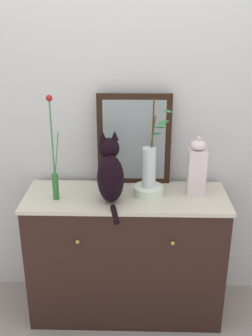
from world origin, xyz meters
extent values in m
plane|color=gray|center=(0.00, 0.00, 0.00)|extent=(6.00, 6.00, 0.00)
cube|color=silver|center=(0.00, 0.30, 1.30)|extent=(4.40, 0.08, 2.60)
cube|color=black|center=(0.00, 0.00, 0.41)|extent=(1.21, 0.43, 0.83)
cube|color=beige|center=(0.00, 0.00, 0.84)|extent=(1.23, 0.44, 0.02)
sphere|color=#B79338|center=(-0.27, -0.23, 0.67)|extent=(0.02, 0.02, 0.02)
sphere|color=#B79338|center=(0.27, -0.23, 0.67)|extent=(0.02, 0.02, 0.02)
cube|color=black|center=(0.05, 0.20, 1.15)|extent=(0.46, 0.03, 0.58)
cube|color=gray|center=(0.05, 0.19, 1.15)|extent=(0.39, 0.01, 0.51)
ellipsoid|color=black|center=(-0.09, -0.07, 1.00)|extent=(0.19, 0.24, 0.28)
sphere|color=black|center=(-0.10, -0.01, 1.16)|extent=(0.12, 0.12, 0.12)
cone|color=black|center=(-0.13, -0.02, 1.23)|extent=(0.05, 0.05, 0.06)
cone|color=black|center=(-0.06, 0.00, 1.23)|extent=(0.05, 0.05, 0.06)
cylinder|color=black|center=(-0.05, -0.27, 0.87)|extent=(0.06, 0.18, 0.03)
cylinder|color=#2B712F|center=(-0.41, -0.06, 0.93)|extent=(0.04, 0.04, 0.16)
cylinder|color=#2E7B3F|center=(-0.41, -0.06, 1.23)|extent=(0.01, 0.01, 0.43)
sphere|color=#A71B1B|center=(-0.41, -0.06, 1.46)|extent=(0.04, 0.04, 0.04)
cylinder|color=#367642|center=(-0.39, -0.06, 1.14)|extent=(0.04, 0.01, 0.26)
cylinder|color=white|center=(0.14, 0.02, 0.88)|extent=(0.18, 0.18, 0.05)
cylinder|color=silver|center=(0.14, 0.02, 1.03)|extent=(0.08, 0.08, 0.25)
cylinder|color=#493C21|center=(0.15, 0.03, 1.21)|extent=(0.04, 0.08, 0.30)
ellipsoid|color=#2D7942|center=(0.17, 0.05, 1.23)|extent=(0.08, 0.07, 0.01)
ellipsoid|color=#2B7D3F|center=(0.19, 0.06, 1.27)|extent=(0.08, 0.06, 0.01)
ellipsoid|color=#2E843F|center=(0.22, 0.04, 1.31)|extent=(0.07, 0.08, 0.01)
cylinder|color=#54351D|center=(0.15, 0.02, 1.26)|extent=(0.01, 0.10, 0.39)
ellipsoid|color=#2C7A41|center=(0.20, 0.01, 1.30)|extent=(0.06, 0.08, 0.01)
ellipsoid|color=#25793C|center=(0.24, 0.04, 1.37)|extent=(0.06, 0.08, 0.01)
cube|color=silver|center=(0.42, 0.05, 1.00)|extent=(0.11, 0.11, 0.28)
ellipsoid|color=silver|center=(0.42, 0.05, 1.16)|extent=(0.10, 0.10, 0.06)
sphere|color=silver|center=(0.42, 0.05, 1.21)|extent=(0.02, 0.02, 0.02)
camera|label=1|loc=(0.06, -2.18, 1.91)|focal=42.67mm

